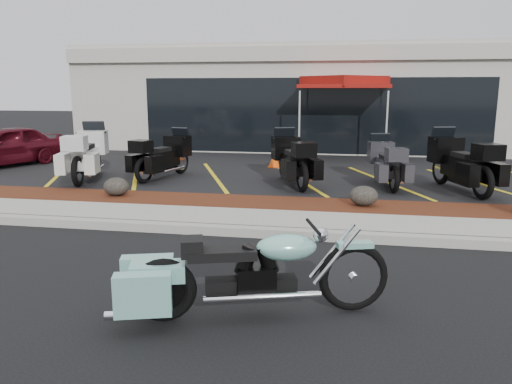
% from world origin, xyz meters
% --- Properties ---
extents(ground, '(90.00, 90.00, 0.00)m').
position_xyz_m(ground, '(0.00, 0.00, 0.00)').
color(ground, black).
rests_on(ground, ground).
extents(curb, '(24.00, 0.25, 0.15)m').
position_xyz_m(curb, '(0.00, 0.90, 0.07)').
color(curb, gray).
rests_on(curb, ground).
extents(sidewalk, '(24.00, 1.20, 0.15)m').
position_xyz_m(sidewalk, '(0.00, 1.60, 0.07)').
color(sidewalk, gray).
rests_on(sidewalk, ground).
extents(mulch_bed, '(24.00, 1.20, 0.16)m').
position_xyz_m(mulch_bed, '(0.00, 2.80, 0.08)').
color(mulch_bed, '#36190C').
rests_on(mulch_bed, ground).
extents(upper_lot, '(26.00, 9.60, 0.15)m').
position_xyz_m(upper_lot, '(0.00, 8.20, 0.07)').
color(upper_lot, black).
rests_on(upper_lot, ground).
extents(dealership_building, '(18.00, 8.16, 4.00)m').
position_xyz_m(dealership_building, '(0.00, 14.47, 2.01)').
color(dealership_building, '#A7A297').
rests_on(dealership_building, ground).
extents(boulder_left, '(0.55, 0.46, 0.39)m').
position_xyz_m(boulder_left, '(-3.65, 2.84, 0.36)').
color(boulder_left, black).
rests_on(boulder_left, mulch_bed).
extents(boulder_mid, '(0.56, 0.46, 0.39)m').
position_xyz_m(boulder_mid, '(1.58, 2.79, 0.36)').
color(boulder_mid, black).
rests_on(boulder_mid, mulch_bed).
extents(hero_cruiser, '(3.00, 1.55, 1.03)m').
position_xyz_m(hero_cruiser, '(1.32, -1.75, 0.51)').
color(hero_cruiser, '#7BBFAF').
rests_on(hero_cruiser, ground).
extents(touring_white, '(1.52, 2.62, 1.43)m').
position_xyz_m(touring_white, '(-5.44, 5.38, 0.87)').
color(touring_white, silver).
rests_on(touring_white, upper_lot).
extents(touring_black_front, '(1.39, 2.32, 1.26)m').
position_xyz_m(touring_black_front, '(-3.19, 5.83, 0.78)').
color(touring_black_front, black).
rests_on(touring_black_front, upper_lot).
extents(touring_black_mid, '(1.64, 2.45, 1.33)m').
position_xyz_m(touring_black_mid, '(-0.33, 5.50, 0.82)').
color(touring_black_mid, black).
rests_on(touring_black_mid, upper_lot).
extents(touring_grey, '(1.12, 2.17, 1.20)m').
position_xyz_m(touring_grey, '(2.03, 5.67, 0.75)').
color(touring_grey, '#2D2C31').
rests_on(touring_grey, upper_lot).
extents(touring_black_rear, '(1.62, 2.57, 1.40)m').
position_xyz_m(touring_black_rear, '(3.48, 5.47, 0.85)').
color(touring_black_rear, black).
rests_on(touring_black_rear, upper_lot).
extents(parked_car, '(2.67, 3.82, 1.21)m').
position_xyz_m(parked_car, '(-8.86, 6.21, 0.75)').
color(parked_car, '#440913').
rests_on(parked_car, upper_lot).
extents(traffic_cone, '(0.38, 0.38, 0.49)m').
position_xyz_m(traffic_cone, '(-0.86, 7.48, 0.40)').
color(traffic_cone, '#D94407').
rests_on(traffic_cone, upper_lot).
extents(popup_canopy, '(3.80, 3.80, 2.69)m').
position_xyz_m(popup_canopy, '(1.08, 10.25, 2.59)').
color(popup_canopy, silver).
rests_on(popup_canopy, upper_lot).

